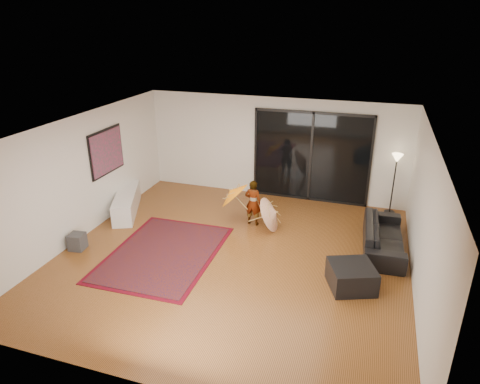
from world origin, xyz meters
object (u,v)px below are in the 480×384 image
at_px(media_console, 127,202).
at_px(ottoman, 351,276).
at_px(child, 253,203).
at_px(sofa, 384,236).

height_order(media_console, ottoman, media_console).
bearing_deg(media_console, ottoman, -39.66).
bearing_deg(ottoman, child, 141.72).
bearing_deg(sofa, media_console, 87.58).
distance_m(media_console, sofa, 6.20).
relative_size(sofa, child, 1.86).
bearing_deg(child, media_console, 9.65).
distance_m(sofa, child, 3.00).
relative_size(media_console, child, 1.69).
xyz_separation_m(sofa, child, (-2.97, 0.30, 0.25)).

